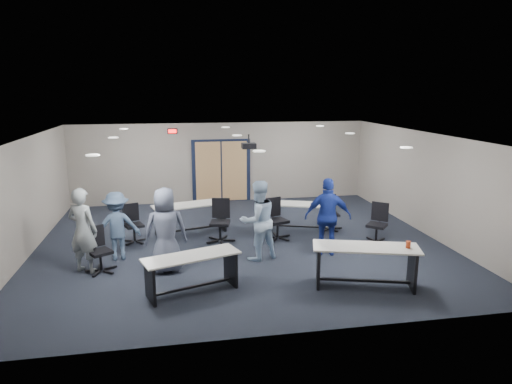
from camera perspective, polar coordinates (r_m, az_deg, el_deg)
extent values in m
plane|color=black|center=(11.65, -1.92, -6.35)|extent=(10.00, 10.00, 0.00)
cube|color=gray|center=(15.66, -4.38, 3.70)|extent=(10.00, 0.04, 2.70)
cube|color=gray|center=(7.03, 3.43, -7.78)|extent=(10.00, 0.04, 2.70)
cube|color=gray|center=(11.67, -27.05, -0.83)|extent=(0.04, 9.00, 2.70)
cube|color=gray|center=(12.96, 20.46, 1.00)|extent=(0.04, 9.00, 2.70)
cube|color=white|center=(11.06, -2.03, 6.99)|extent=(10.00, 9.00, 0.04)
cube|color=black|center=(15.69, -4.35, 2.60)|extent=(2.00, 0.06, 2.20)
cube|color=tan|center=(15.63, -5.99, 2.52)|extent=(0.85, 0.04, 2.05)
cube|color=tan|center=(15.72, -2.71, 2.64)|extent=(0.85, 0.04, 2.05)
cube|color=black|center=(15.40, -10.41, 7.49)|extent=(0.32, 0.05, 0.18)
cube|color=#FF0C0C|center=(15.37, -10.41, 7.48)|extent=(0.26, 0.02, 0.12)
cylinder|color=black|center=(11.61, -0.91, 6.67)|extent=(0.04, 0.04, 0.24)
cube|color=black|center=(11.63, -0.91, 5.79)|extent=(0.35, 0.30, 0.14)
cylinder|color=black|center=(11.48, -0.78, 5.70)|extent=(0.08, 0.03, 0.08)
cube|color=beige|center=(8.78, -8.08, -7.95)|extent=(1.93, 1.16, 0.03)
cube|color=black|center=(8.69, -13.11, -11.04)|extent=(0.23, 0.55, 0.71)
cube|color=black|center=(9.21, -3.21, -9.30)|extent=(0.23, 0.55, 0.71)
cube|color=black|center=(9.02, -7.95, -11.67)|extent=(1.56, 0.57, 0.04)
cube|color=beige|center=(9.17, 13.58, -6.73)|extent=(2.15, 1.23, 0.03)
cube|color=black|center=(9.24, 7.79, -9.07)|extent=(0.23, 0.61, 0.79)
cube|color=black|center=(9.48, 18.96, -9.10)|extent=(0.23, 0.61, 0.79)
cube|color=black|center=(9.42, 13.36, -10.72)|extent=(1.75, 0.57, 0.05)
cylinder|color=#B53818|center=(9.28, 18.49, -6.25)|extent=(0.09, 0.09, 0.14)
cube|color=beige|center=(12.30, -8.23, -1.58)|extent=(2.10, 1.17, 0.03)
cube|color=black|center=(12.19, -12.14, -3.85)|extent=(0.21, 0.60, 0.77)
cube|color=black|center=(12.69, -4.35, -2.93)|extent=(0.21, 0.60, 0.77)
cube|color=black|center=(12.49, -8.13, -4.61)|extent=(1.72, 0.52, 0.04)
cube|color=beige|center=(12.52, 4.75, -1.48)|extent=(1.96, 1.18, 0.03)
cube|color=black|center=(12.69, 0.99, -3.01)|extent=(0.23, 0.56, 0.72)
cube|color=black|center=(12.60, 8.48, -3.27)|extent=(0.23, 0.56, 0.72)
cube|color=black|center=(12.69, 4.70, -4.27)|extent=(1.58, 0.58, 0.04)
imported|color=#8D9699|center=(10.26, -20.83, -4.50)|extent=(0.79, 0.70, 1.83)
imported|color=slate|center=(9.79, -11.22, -4.71)|extent=(0.91, 0.61, 1.83)
imported|color=#B9D7F6|center=(10.31, 0.25, -3.56)|extent=(1.07, 0.95, 1.83)
imported|color=navy|center=(10.73, 8.98, -3.08)|extent=(1.15, 0.70, 1.82)
imported|color=#455C7C|center=(10.79, -16.99, -4.08)|extent=(1.09, 0.72, 1.58)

